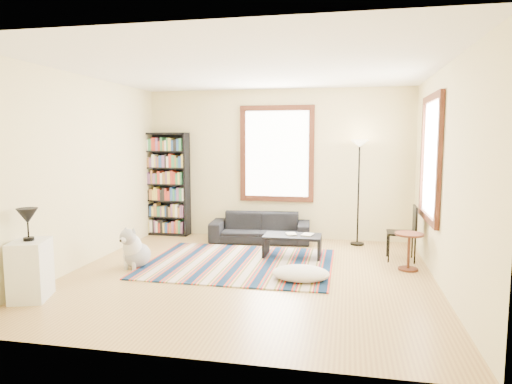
% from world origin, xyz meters
% --- Properties ---
extents(floor, '(5.00, 5.00, 0.10)m').
position_xyz_m(floor, '(0.00, 0.00, -0.05)').
color(floor, tan).
rests_on(floor, ground).
extents(ceiling, '(5.00, 5.00, 0.10)m').
position_xyz_m(ceiling, '(0.00, 0.00, 2.85)').
color(ceiling, white).
rests_on(ceiling, floor).
extents(wall_back, '(5.00, 0.10, 2.80)m').
position_xyz_m(wall_back, '(0.00, 2.55, 1.40)').
color(wall_back, beige).
rests_on(wall_back, floor).
extents(wall_front, '(5.00, 0.10, 2.80)m').
position_xyz_m(wall_front, '(0.00, -2.55, 1.40)').
color(wall_front, beige).
rests_on(wall_front, floor).
extents(wall_left, '(0.10, 5.00, 2.80)m').
position_xyz_m(wall_left, '(-2.55, 0.00, 1.40)').
color(wall_left, beige).
rests_on(wall_left, floor).
extents(wall_right, '(0.10, 5.00, 2.80)m').
position_xyz_m(wall_right, '(2.55, 0.00, 1.40)').
color(wall_right, beige).
rests_on(wall_right, floor).
extents(window_back, '(1.20, 0.06, 1.60)m').
position_xyz_m(window_back, '(0.00, 2.47, 1.60)').
color(window_back, white).
rests_on(window_back, wall_back).
extents(window_right, '(0.06, 1.20, 1.60)m').
position_xyz_m(window_right, '(2.47, 0.80, 1.60)').
color(window_right, white).
rests_on(window_right, wall_right).
extents(rug, '(2.76, 2.21, 0.02)m').
position_xyz_m(rug, '(-0.25, 0.50, 0.01)').
color(rug, '#0C213D').
rests_on(rug, floor).
extents(sofa, '(0.85, 1.86, 0.53)m').
position_xyz_m(sofa, '(-0.24, 2.05, 0.26)').
color(sofa, black).
rests_on(sofa, floor).
extents(bookshelf, '(0.90, 0.30, 2.00)m').
position_xyz_m(bookshelf, '(-2.16, 2.32, 1.00)').
color(bookshelf, black).
rests_on(bookshelf, floor).
extents(coffee_table, '(0.99, 0.69, 0.36)m').
position_xyz_m(coffee_table, '(0.48, 1.06, 0.18)').
color(coffee_table, black).
rests_on(coffee_table, floor).
extents(book_a, '(0.25, 0.21, 0.02)m').
position_xyz_m(book_a, '(0.38, 1.06, 0.37)').
color(book_a, beige).
rests_on(book_a, coffee_table).
extents(book_b, '(0.21, 0.26, 0.02)m').
position_xyz_m(book_b, '(0.63, 1.11, 0.37)').
color(book_b, beige).
rests_on(book_b, coffee_table).
extents(floor_cushion, '(0.93, 0.82, 0.19)m').
position_xyz_m(floor_cushion, '(0.73, -0.12, 0.10)').
color(floor_cushion, beige).
rests_on(floor_cushion, floor).
extents(floor_lamp, '(0.34, 0.34, 1.86)m').
position_xyz_m(floor_lamp, '(1.51, 2.15, 0.93)').
color(floor_lamp, black).
rests_on(floor_lamp, floor).
extents(side_table, '(0.45, 0.45, 0.54)m').
position_xyz_m(side_table, '(2.20, 0.67, 0.27)').
color(side_table, '#4F2813').
rests_on(side_table, floor).
extents(folding_chair, '(0.43, 0.41, 0.86)m').
position_xyz_m(folding_chair, '(2.15, 1.21, 0.43)').
color(folding_chair, black).
rests_on(folding_chair, floor).
extents(white_cabinet, '(0.52, 0.59, 0.70)m').
position_xyz_m(white_cabinet, '(-2.30, -1.46, 0.35)').
color(white_cabinet, silver).
rests_on(white_cabinet, floor).
extents(table_lamp, '(0.30, 0.30, 0.38)m').
position_xyz_m(table_lamp, '(-2.30, -1.46, 0.89)').
color(table_lamp, black).
rests_on(table_lamp, white_cabinet).
extents(dog, '(0.52, 0.66, 0.60)m').
position_xyz_m(dog, '(-1.69, 0.04, 0.30)').
color(dog, '#AFAFAF').
rests_on(dog, floor).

